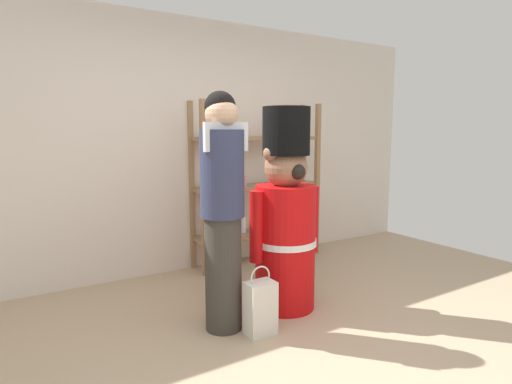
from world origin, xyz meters
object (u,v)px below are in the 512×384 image
merchandise_shelf (258,182)px  person_shopper (223,205)px  shopping_bag (260,307)px  teddy_bear_guard (285,220)px

merchandise_shelf → person_shopper: (-1.12, -1.30, 0.04)m
merchandise_shelf → person_shopper: bearing=-130.8°
shopping_bag → merchandise_shelf: bearing=58.2°
teddy_bear_guard → shopping_bag: 0.76m
merchandise_shelf → person_shopper: size_ratio=1.02×
person_shopper → shopping_bag: person_shopper is taller
teddy_bear_guard → person_shopper: 0.65m
merchandise_shelf → shopping_bag: 1.92m
teddy_bear_guard → shopping_bag: (-0.43, -0.30, -0.54)m
merchandise_shelf → person_shopper: merchandise_shelf is taller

